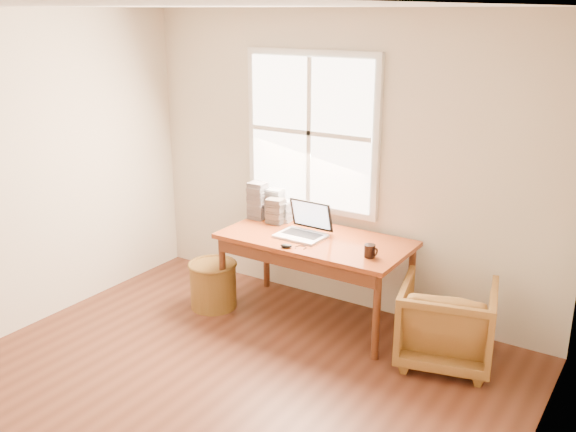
# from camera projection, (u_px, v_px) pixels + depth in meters

# --- Properties ---
(room_shell) EXTENTS (4.04, 4.54, 2.64)m
(room_shell) POSITION_uv_depth(u_px,v_px,m) (179.00, 226.00, 3.92)
(room_shell) COLOR #5A2F1F
(room_shell) RESTS_ON ground
(desk) EXTENTS (1.60, 0.80, 0.04)m
(desk) POSITION_uv_depth(u_px,v_px,m) (315.00, 240.00, 5.40)
(desk) COLOR brown
(desk) RESTS_ON room_shell
(armchair) EXTENTS (0.84, 0.86, 0.65)m
(armchair) POSITION_uv_depth(u_px,v_px,m) (447.00, 323.00, 4.85)
(armchair) COLOR brown
(armchair) RESTS_ON room_shell
(wicker_stool) EXTENTS (0.51, 0.51, 0.41)m
(wicker_stool) POSITION_uv_depth(u_px,v_px,m) (213.00, 285.00, 5.79)
(wicker_stool) COLOR brown
(wicker_stool) RESTS_ON room_shell
(laptop) EXTENTS (0.44, 0.46, 0.32)m
(laptop) POSITION_uv_depth(u_px,v_px,m) (301.00, 219.00, 5.36)
(laptop) COLOR silver
(laptop) RESTS_ON desk
(mouse) EXTENTS (0.11, 0.09, 0.03)m
(mouse) POSITION_uv_depth(u_px,v_px,m) (286.00, 246.00, 5.17)
(mouse) COLOR black
(mouse) RESTS_ON desk
(coffee_mug) EXTENTS (0.11, 0.11, 0.10)m
(coffee_mug) POSITION_uv_depth(u_px,v_px,m) (370.00, 251.00, 4.97)
(coffee_mug) COLOR black
(coffee_mug) RESTS_ON desk
(cd_stack_a) EXTENTS (0.15, 0.13, 0.28)m
(cd_stack_a) POSITION_uv_depth(u_px,v_px,m) (275.00, 204.00, 5.85)
(cd_stack_a) COLOR #AAB0B6
(cd_stack_a) RESTS_ON desk
(cd_stack_b) EXTENTS (0.16, 0.14, 0.23)m
(cd_stack_b) POSITION_uv_depth(u_px,v_px,m) (276.00, 211.00, 5.73)
(cd_stack_b) COLOR #27272C
(cd_stack_b) RESTS_ON desk
(cd_stack_c) EXTENTS (0.16, 0.14, 0.34)m
(cd_stack_c) POSITION_uv_depth(u_px,v_px,m) (258.00, 200.00, 5.85)
(cd_stack_c) COLOR gray
(cd_stack_c) RESTS_ON desk
(cd_stack_d) EXTENTS (0.16, 0.14, 0.19)m
(cd_stack_d) POSITION_uv_depth(u_px,v_px,m) (283.00, 211.00, 5.80)
(cd_stack_d) COLOR silver
(cd_stack_d) RESTS_ON desk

